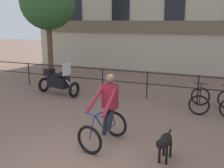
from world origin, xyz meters
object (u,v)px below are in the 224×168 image
Objects in this scene: cyclist_with_bike at (106,113)px; parked_bicycle_near_lamp at (200,100)px; parked_motorcycle at (58,81)px; dog at (165,142)px.

cyclist_with_bike is 1.50× the size of parked_bicycle_near_lamp.
cyclist_with_bike is 0.93× the size of parked_motorcycle.
parked_bicycle_near_lamp reaches higher than dog.
dog is at bearing -116.46° from parked_motorcycle.
cyclist_with_bike reaches higher than parked_motorcycle.
parked_motorcycle reaches higher than parked_bicycle_near_lamp.
parked_motorcycle is (-3.54, 3.24, -0.20)m from cyclist_with_bike.
dog is 0.51× the size of parked_motorcycle.
cyclist_with_bike is 3.95m from parked_bicycle_near_lamp.
cyclist_with_bike is 1.58m from dog.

